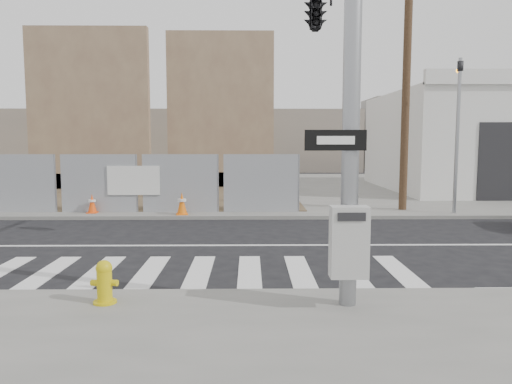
{
  "coord_description": "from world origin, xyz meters",
  "views": [
    {
      "loc": [
        1.01,
        -12.2,
        2.63
      ],
      "look_at": [
        1.15,
        -0.56,
        1.4
      ],
      "focal_mm": 35.0,
      "sensor_mm": 36.0,
      "label": 1
    }
  ],
  "objects_px": {
    "auto_shop": "(506,141)",
    "traffic_cone_c": "(92,204)",
    "signal_pole": "(325,31)",
    "traffic_cone_d": "(182,204)",
    "fire_hydrant": "(104,282)"
  },
  "relations": [
    {
      "from": "auto_shop",
      "to": "traffic_cone_c",
      "type": "distance_m",
      "value": 20.24
    },
    {
      "from": "signal_pole",
      "to": "traffic_cone_d",
      "type": "xyz_separation_m",
      "value": [
        -3.76,
        6.42,
        -4.29
      ]
    },
    {
      "from": "auto_shop",
      "to": "traffic_cone_d",
      "type": "bearing_deg",
      "value": -150.64
    },
    {
      "from": "traffic_cone_d",
      "to": "fire_hydrant",
      "type": "bearing_deg",
      "value": -89.77
    },
    {
      "from": "fire_hydrant",
      "to": "traffic_cone_c",
      "type": "height_order",
      "value": "fire_hydrant"
    },
    {
      "from": "auto_shop",
      "to": "traffic_cone_d",
      "type": "relative_size",
      "value": 15.96
    },
    {
      "from": "auto_shop",
      "to": "fire_hydrant",
      "type": "height_order",
      "value": "auto_shop"
    },
    {
      "from": "signal_pole",
      "to": "fire_hydrant",
      "type": "xyz_separation_m",
      "value": [
        -3.73,
        -2.66,
        -4.33
      ]
    },
    {
      "from": "auto_shop",
      "to": "fire_hydrant",
      "type": "distance_m",
      "value": 23.42
    },
    {
      "from": "signal_pole",
      "to": "traffic_cone_c",
      "type": "height_order",
      "value": "signal_pole"
    },
    {
      "from": "fire_hydrant",
      "to": "traffic_cone_d",
      "type": "distance_m",
      "value": 9.08
    },
    {
      "from": "signal_pole",
      "to": "traffic_cone_d",
      "type": "relative_size",
      "value": 9.31
    },
    {
      "from": "fire_hydrant",
      "to": "traffic_cone_d",
      "type": "relative_size",
      "value": 0.89
    },
    {
      "from": "auto_shop",
      "to": "traffic_cone_d",
      "type": "height_order",
      "value": "auto_shop"
    },
    {
      "from": "auto_shop",
      "to": "signal_pole",
      "type": "bearing_deg",
      "value": -127.46
    }
  ]
}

